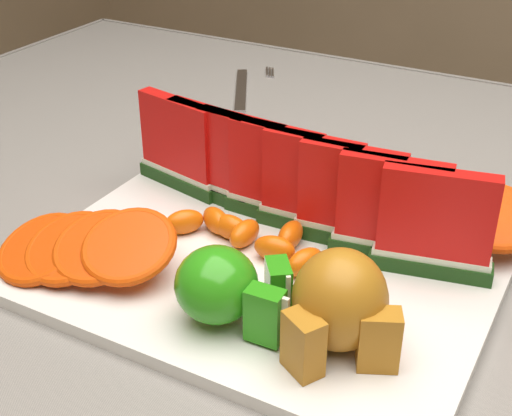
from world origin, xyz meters
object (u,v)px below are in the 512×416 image
at_px(pear_cluster, 340,305).
at_px(fork, 244,88).
at_px(apple_cluster, 226,287).
at_px(platter, 262,267).

xyz_separation_m(pear_cluster, fork, (-0.35, 0.47, -0.05)).
bearing_deg(apple_cluster, pear_cluster, 9.79).
height_order(platter, fork, platter).
bearing_deg(apple_cluster, fork, 118.17).
height_order(apple_cluster, pear_cluster, pear_cluster).
height_order(platter, pear_cluster, pear_cluster).
bearing_deg(apple_cluster, platter, 100.32).
distance_m(platter, fork, 0.47).
relative_size(apple_cluster, pear_cluster, 1.10).
bearing_deg(platter, fork, 121.49).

